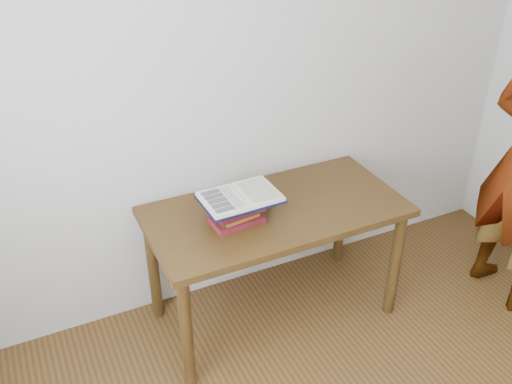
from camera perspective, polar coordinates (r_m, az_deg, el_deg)
desk at (r=2.95m, az=1.95°, el=-3.28°), size 1.31×0.66×0.70m
book_stack at (r=2.76m, az=-1.96°, el=-1.90°), size 0.26×0.19×0.12m
open_book at (r=2.72m, az=-1.59°, el=-0.53°), size 0.38×0.27×0.03m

